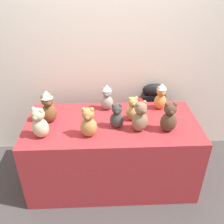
{
  "coord_description": "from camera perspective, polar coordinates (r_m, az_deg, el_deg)",
  "views": [
    {
      "loc": [
        -0.09,
        -1.79,
        2.1
      ],
      "look_at": [
        0.0,
        0.25,
        0.88
      ],
      "focal_mm": 39.12,
      "sensor_mm": 36.0,
      "label": 1
    }
  ],
  "objects": [
    {
      "name": "teddy_bear_ginger",
      "position": [
        2.66,
        11.33,
        3.57
      ],
      "size": [
        0.15,
        0.13,
        0.3
      ],
      "rotation": [
        0.0,
        0.0,
        0.16
      ],
      "color": "#D17F3D",
      "rests_on": "display_table"
    },
    {
      "name": "wall_back",
      "position": [
        2.81,
        -0.61,
        14.41
      ],
      "size": [
        7.0,
        0.08,
        2.6
      ],
      "primitive_type": "cube",
      "color": "silver",
      "rests_on": "ground_plane"
    },
    {
      "name": "teddy_bear_mocha",
      "position": [
        2.26,
        6.6,
        -1.22
      ],
      "size": [
        0.2,
        0.19,
        0.31
      ],
      "rotation": [
        0.0,
        0.0,
        0.47
      ],
      "color": "#7F6047",
      "rests_on": "display_table"
    },
    {
      "name": "teddy_bear_caramel",
      "position": [
        2.19,
        -5.53,
        -2.58
      ],
      "size": [
        0.16,
        0.14,
        0.3
      ],
      "rotation": [
        0.0,
        0.0,
        -0.09
      ],
      "color": "#B27A42",
      "rests_on": "display_table"
    },
    {
      "name": "teddy_bear_ash",
      "position": [
        2.59,
        -1.2,
        3.39
      ],
      "size": [
        0.15,
        0.13,
        0.29
      ],
      "rotation": [
        0.0,
        0.0,
        -0.16
      ],
      "color": "gray",
      "rests_on": "display_table"
    },
    {
      "name": "ground_plane",
      "position": [
        2.76,
        0.24,
        -18.64
      ],
      "size": [
        10.0,
        10.0,
        0.0
      ],
      "primitive_type": "plane",
      "color": "#3D3838"
    },
    {
      "name": "party_cup_red",
      "position": [
        2.66,
        6.28,
        1.84
      ],
      "size": [
        0.08,
        0.08,
        0.11
      ],
      "primitive_type": "cylinder",
      "color": "red",
      "rests_on": "display_table"
    },
    {
      "name": "teddy_bear_cocoa",
      "position": [
        2.3,
        13.2,
        -1.37
      ],
      "size": [
        0.16,
        0.14,
        0.3
      ],
      "rotation": [
        0.0,
        0.0,
        -0.02
      ],
      "color": "#4C3323",
      "rests_on": "display_table"
    },
    {
      "name": "teddy_bear_charcoal",
      "position": [
        2.31,
        1.13,
        -1.07
      ],
      "size": [
        0.14,
        0.12,
        0.26
      ],
      "rotation": [
        0.0,
        0.0,
        -0.04
      ],
      "color": "#383533",
      "rests_on": "display_table"
    },
    {
      "name": "instrument_case",
      "position": [
        3.11,
        9.23,
        -1.22
      ],
      "size": [
        0.29,
        0.14,
        0.92
      ],
      "rotation": [
        0.0,
        0.0,
        -0.06
      ],
      "color": "black",
      "rests_on": "ground_plane"
    },
    {
      "name": "teddy_bear_sand",
      "position": [
        2.26,
        -16.54,
        -2.61
      ],
      "size": [
        0.19,
        0.18,
        0.3
      ],
      "rotation": [
        0.0,
        0.0,
        -0.35
      ],
      "color": "#CCB78E",
      "rests_on": "display_table"
    },
    {
      "name": "teddy_bear_honey",
      "position": [
        2.43,
        4.85,
        0.66
      ],
      "size": [
        0.15,
        0.13,
        0.26
      ],
      "rotation": [
        0.0,
        0.0,
        0.14
      ],
      "color": "tan",
      "rests_on": "display_table"
    },
    {
      "name": "display_table",
      "position": [
        2.67,
        -0.0,
        -9.23
      ],
      "size": [
        1.73,
        0.81,
        0.76
      ],
      "primitive_type": "cube",
      "color": "maroon",
      "rests_on": "ground_plane"
    },
    {
      "name": "teddy_bear_chestnut",
      "position": [
        2.45,
        -14.7,
        1.16
      ],
      "size": [
        0.2,
        0.19,
        0.34
      ],
      "rotation": [
        0.0,
        0.0,
        0.47
      ],
      "color": "brown",
      "rests_on": "display_table"
    }
  ]
}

